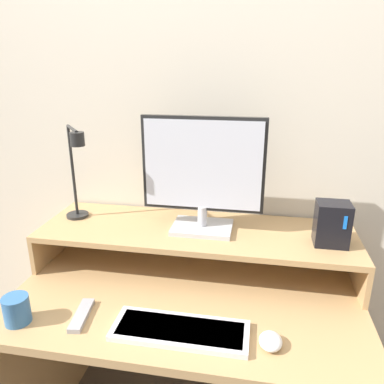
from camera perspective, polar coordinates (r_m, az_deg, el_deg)
name	(u,v)px	position (r m, az deg, el deg)	size (l,w,h in m)	color
wall_back	(206,127)	(1.59, 2.08, 9.86)	(6.00, 0.05, 2.50)	beige
desk	(188,336)	(1.53, -0.66, -21.11)	(1.23, 0.75, 0.72)	tan
monitor_shelf	(196,234)	(1.49, 0.63, -6.43)	(1.23, 0.38, 0.16)	tan
monitor	(203,174)	(1.40, 1.65, 2.78)	(0.46, 0.17, 0.44)	#BCBCC1
desk_lamp	(76,171)	(1.53, -17.23, 3.04)	(0.17, 0.20, 0.39)	black
router_dock	(332,224)	(1.42, 20.56, -4.55)	(0.12, 0.10, 0.16)	black
keyboard	(180,330)	(1.22, -1.81, -20.32)	(0.42, 0.15, 0.02)	silver
mouse	(271,341)	(1.19, 11.89, -21.34)	(0.07, 0.08, 0.03)	white
remote_control	(82,315)	(1.33, -16.48, -17.55)	(0.06, 0.16, 0.02)	#99999E
mug	(17,310)	(1.35, -25.16, -15.92)	(0.08, 0.08, 0.09)	#33669E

